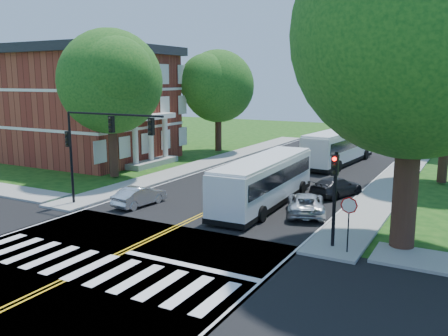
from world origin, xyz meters
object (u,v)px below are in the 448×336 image
Objects in this scene: signal_nw at (98,137)px; suv at (306,204)px; signal_ne at (335,186)px; bus_follow at (339,146)px; dark_sedan at (336,187)px; hatchback at (140,196)px; bus_lead at (265,180)px.

suv is at bearing 24.22° from signal_nw.
signal_ne is 23.19m from bus_follow.
signal_nw is 15.72m from dark_sedan.
signal_nw is 1.94× the size of hatchback.
signal_nw reaches higher than bus_lead.
hatchback is (-12.63, 1.84, -2.34)m from signal_ne.
suv is (2.80, -17.45, -1.02)m from bus_follow.
signal_nw is at bearing 33.33° from bus_lead.
hatchback is at bearing 28.19° from bus_lead.
suv is at bearing 164.11° from bus_lead.
bus_lead reaches higher than hatchback.
signal_nw is at bearing 4.47° from suv.
signal_ne is 1.02× the size of dark_sedan.
dark_sedan is (-2.61, 10.10, -2.33)m from signal_ne.
dark_sedan is at bearing -128.81° from bus_lead.
bus_follow is at bearing 69.75° from signal_nw.
suv is at bearing 105.69° from dark_sedan.
signal_nw is 1.60× the size of suv.
bus_follow is 12.76m from dark_sedan.
bus_follow is at bearing -55.77° from dark_sedan.
signal_ne reaches higher than dark_sedan.
suv is (-2.98, 4.97, -2.33)m from signal_ne.
dark_sedan is at bearing -113.85° from suv.
hatchback is at bearing 171.70° from signal_ne.
bus_lead is (8.13, 5.72, -2.81)m from signal_nw.
signal_nw is 1.65× the size of dark_sedan.
signal_nw is 14.13m from signal_ne.
dark_sedan is (11.44, 10.11, -3.74)m from signal_nw.
signal_ne is at bearing 101.17° from suv.
bus_follow is 3.30× the size of hatchback.
bus_lead reaches higher than dark_sedan.
signal_nw is 4.43m from hatchback.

